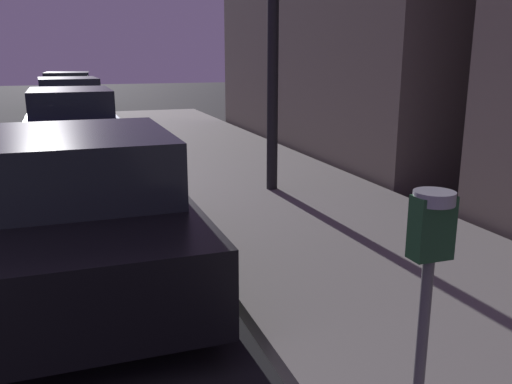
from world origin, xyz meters
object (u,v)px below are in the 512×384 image
at_px(car_black, 82,210).
at_px(car_silver, 70,102).
at_px(car_green, 68,91).
at_px(parking_meter, 429,259).
at_px(car_blue, 72,125).

bearing_deg(car_black, car_silver, 90.00).
height_order(car_black, car_green, same).
xyz_separation_m(parking_meter, car_silver, (-1.49, 15.33, -0.45)).
relative_size(parking_meter, car_blue, 0.30).
bearing_deg(parking_meter, car_green, 94.03).
bearing_deg(car_black, car_green, 90.00).
height_order(car_black, car_blue, same).
xyz_separation_m(car_black, car_green, (0.00, 18.03, 0.00)).
xyz_separation_m(car_blue, car_green, (0.00, 11.47, 0.00)).
xyz_separation_m(parking_meter, car_green, (-1.49, 21.10, -0.46)).
xyz_separation_m(car_black, car_silver, (-0.00, 12.25, 0.02)).
bearing_deg(car_green, car_silver, -90.01).
distance_m(parking_meter, car_black, 3.44).
bearing_deg(parking_meter, car_blue, 98.78).
height_order(car_black, car_silver, same).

